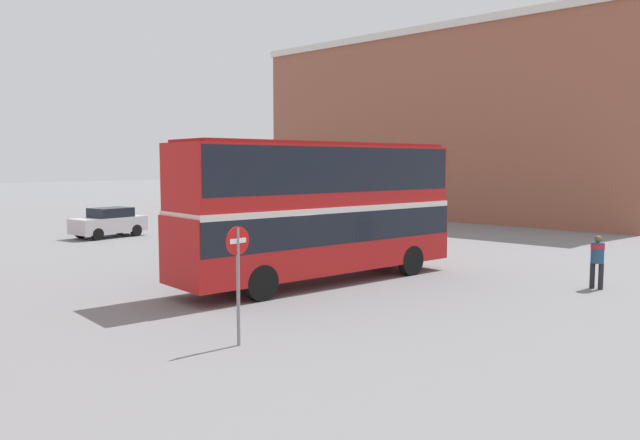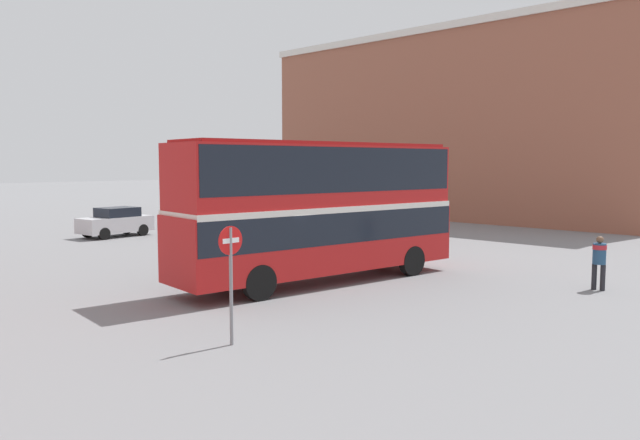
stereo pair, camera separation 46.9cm
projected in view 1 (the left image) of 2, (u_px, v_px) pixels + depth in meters
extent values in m
plane|color=slate|center=(298.00, 285.00, 20.97)|extent=(240.00, 240.00, 0.00)
cube|color=#935642|center=(448.00, 130.00, 47.82)|extent=(8.38, 30.20, 13.28)
cube|color=silver|center=(450.00, 38.00, 47.19)|extent=(8.68, 30.50, 0.50)
cube|color=red|center=(320.00, 239.00, 21.39)|extent=(10.96, 3.78, 2.08)
cube|color=red|center=(320.00, 177.00, 21.20)|extent=(10.79, 3.69, 2.16)
cube|color=black|center=(320.00, 225.00, 21.35)|extent=(10.85, 3.80, 1.02)
cube|color=black|center=(320.00, 170.00, 21.17)|extent=(10.63, 3.70, 1.47)
cube|color=silver|center=(320.00, 208.00, 21.29)|extent=(10.85, 3.79, 0.20)
cube|color=maroon|center=(320.00, 144.00, 21.09)|extent=(10.29, 3.46, 0.10)
cylinder|color=black|center=(369.00, 254.00, 24.51)|extent=(1.12, 0.44, 1.09)
cylinder|color=black|center=(411.00, 260.00, 22.85)|extent=(1.12, 0.44, 1.09)
cylinder|color=black|center=(223.00, 273.00, 20.24)|extent=(1.12, 0.44, 1.09)
cylinder|color=black|center=(261.00, 283.00, 18.58)|extent=(1.12, 0.44, 1.09)
cylinder|color=#232328|center=(601.00, 276.00, 20.27)|extent=(0.16, 0.16, 0.85)
cylinder|color=#232328|center=(592.00, 276.00, 20.44)|extent=(0.16, 0.16, 0.85)
cylinder|color=navy|center=(597.00, 253.00, 20.29)|extent=(0.42, 0.42, 0.67)
cylinder|color=#B2232D|center=(598.00, 246.00, 20.27)|extent=(0.45, 0.45, 0.15)
sphere|color=brown|center=(598.00, 239.00, 20.24)|extent=(0.23, 0.23, 0.23)
cube|color=silver|center=(109.00, 225.00, 34.53)|extent=(4.09, 2.12, 0.83)
cube|color=black|center=(111.00, 212.00, 34.59)|extent=(2.19, 1.77, 0.52)
cylinder|color=black|center=(97.00, 234.00, 33.12)|extent=(0.67, 0.28, 0.66)
cylinder|color=black|center=(81.00, 232.00, 34.07)|extent=(0.67, 0.28, 0.66)
cylinder|color=black|center=(136.00, 230.00, 35.05)|extent=(0.67, 0.28, 0.66)
cylinder|color=black|center=(119.00, 229.00, 36.01)|extent=(0.67, 0.28, 0.66)
cylinder|color=gray|center=(238.00, 287.00, 13.95)|extent=(0.08, 0.08, 2.68)
cylinder|color=red|center=(238.00, 241.00, 13.86)|extent=(0.65, 0.03, 0.65)
cube|color=white|center=(238.00, 241.00, 13.86)|extent=(0.46, 0.04, 0.11)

